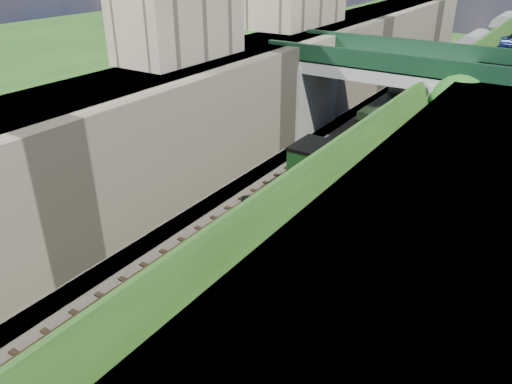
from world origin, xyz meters
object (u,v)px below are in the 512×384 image
road_bridge (394,93)px  tree (462,105)px  locomotive (292,205)px  tender (352,161)px

road_bridge → tree: road_bridge is taller
road_bridge → locomotive: bearing=-89.0°
tree → tender: bearing=-134.0°
tender → locomotive: bearing=-90.0°
tender → tree: bearing=46.0°
locomotive → tender: locomotive is taller
tree → locomotive: tree is taller
road_bridge → locomotive: size_ratio=1.56×
road_bridge → tender: size_ratio=2.67×
locomotive → tender: size_ratio=1.70×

